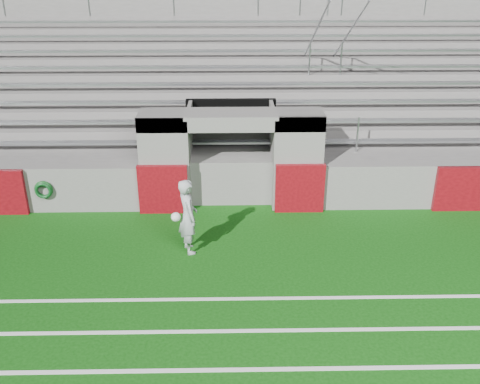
{
  "coord_description": "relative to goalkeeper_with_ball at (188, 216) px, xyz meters",
  "views": [
    {
      "loc": [
        -0.02,
        -9.91,
        6.39
      ],
      "look_at": [
        0.2,
        1.8,
        1.1
      ],
      "focal_mm": 40.0,
      "sensor_mm": 36.0,
      "label": 1
    }
  ],
  "objects": [
    {
      "name": "ground",
      "position": [
        1.0,
        -0.93,
        -0.9
      ],
      "size": [
        90.0,
        90.0,
        0.0
      ],
      "primitive_type": "plane",
      "color": "#0D430B",
      "rests_on": "ground"
    },
    {
      "name": "stadium_structure",
      "position": [
        1.0,
        7.04,
        0.59
      ],
      "size": [
        26.0,
        8.48,
        5.42
      ],
      "color": "slate",
      "rests_on": "ground"
    },
    {
      "name": "goalkeeper_with_ball",
      "position": [
        0.0,
        0.0,
        0.0
      ],
      "size": [
        0.68,
        0.76,
        1.79
      ],
      "color": "#A9AFB3",
      "rests_on": "ground"
    },
    {
      "name": "hose_coil",
      "position": [
        -3.92,
        1.99,
        -0.21
      ],
      "size": [
        0.49,
        0.14,
        0.49
      ],
      "color": "#0D4414",
      "rests_on": "ground"
    }
  ]
}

